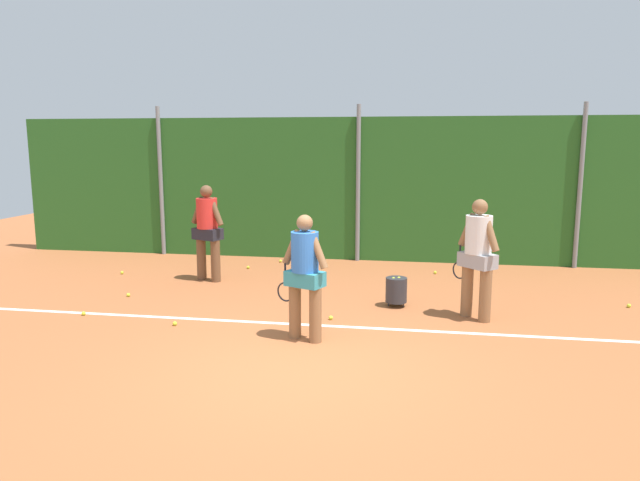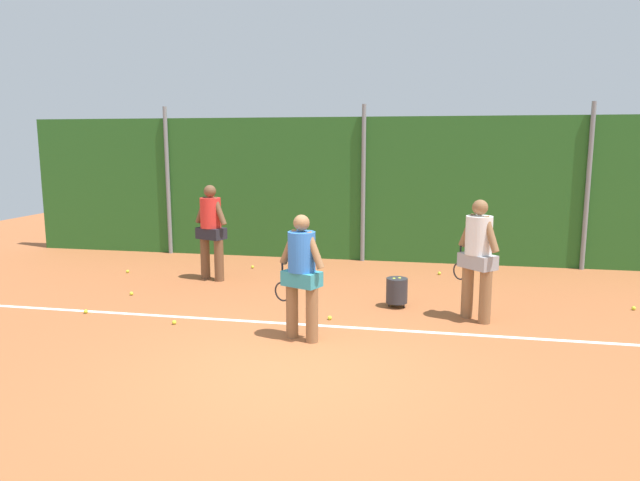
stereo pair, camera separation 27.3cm
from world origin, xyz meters
name	(u,v)px [view 1 (the left image)]	position (x,y,z in m)	size (l,w,h in m)	color
ground_plane	(327,319)	(0.00, 2.03, 0.00)	(27.03, 27.03, 0.00)	#A85B33
hedge_fence_backdrop	(359,189)	(0.00, 6.88, 1.66)	(16.80, 0.25, 3.33)	#286023
fence_post_left	(161,182)	(-4.84, 6.71, 1.80)	(0.10, 0.10, 3.61)	gray
fence_post_center	(358,184)	(0.00, 6.71, 1.80)	(0.10, 0.10, 3.61)	gray
fence_post_right	(580,187)	(4.84, 6.71, 1.80)	(0.10, 0.10, 3.61)	gray
court_baseline_paint	(323,326)	(0.00, 1.68, 0.00)	(12.27, 0.10, 0.01)	white
player_foreground_near	(305,271)	(-0.15, 1.02, 1.00)	(0.78, 0.49, 1.78)	#8C603D
player_midcourt	(478,253)	(2.31, 2.44, 1.06)	(0.67, 0.63, 1.90)	#8C603D
player_backcourt_far	(207,228)	(-2.75, 4.21, 1.08)	(0.76, 0.51, 1.92)	brown
ball_hopper	(396,290)	(1.05, 2.93, 0.29)	(0.36, 0.36, 0.51)	#2D2D33
tennis_ball_0	(301,271)	(-1.06, 5.24, 0.03)	(0.07, 0.07, 0.07)	#CCDB33
tennis_ball_1	(175,324)	(-2.23, 1.31, 0.03)	(0.07, 0.07, 0.07)	#CCDB33
tennis_ball_2	(122,273)	(-4.76, 4.44, 0.03)	(0.07, 0.07, 0.07)	#CCDB33
tennis_ball_3	(331,318)	(0.07, 2.00, 0.03)	(0.07, 0.07, 0.07)	#CCDB33
tennis_ball_4	(84,313)	(-3.89, 1.57, 0.03)	(0.07, 0.07, 0.07)	#CCDB33
tennis_ball_5	(128,295)	(-3.74, 2.76, 0.03)	(0.07, 0.07, 0.07)	#CCDB33
tennis_ball_6	(629,306)	(4.94, 3.51, 0.03)	(0.07, 0.07, 0.07)	#CCDB33
tennis_ball_7	(248,267)	(-2.28, 5.39, 0.03)	(0.07, 0.07, 0.07)	#CCDB33
tennis_ball_9	(281,261)	(-1.73, 6.18, 0.03)	(0.07, 0.07, 0.07)	#CCDB33
tennis_ball_10	(435,272)	(1.78, 5.55, 0.03)	(0.07, 0.07, 0.07)	#CCDB33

